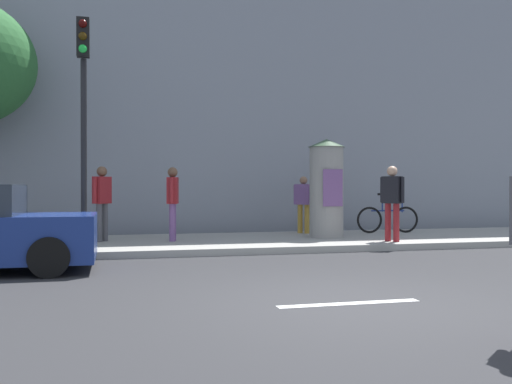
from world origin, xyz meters
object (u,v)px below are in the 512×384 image
object	(u,v)px
traffic_light	(83,96)
poster_column	(326,188)
pedestrian_in_dark_shirt	(304,199)
pedestrian_with_backpack	(173,198)
pedestrian_near_pole	(392,197)
bicycle_leaning	(388,219)
pedestrian_in_red_top	(102,197)

from	to	relation	value
traffic_light	poster_column	xyz separation A→B (m)	(5.71, 1.69, -1.79)
pedestrian_in_dark_shirt	poster_column	bearing A→B (deg)	-85.28
pedestrian_with_backpack	pedestrian_near_pole	xyz separation A→B (m)	(4.90, -1.37, 0.02)
traffic_light	bicycle_leaning	size ratio (longest dim) A/B	2.56
pedestrian_with_backpack	pedestrian_near_pole	distance (m)	5.09
poster_column	pedestrian_near_pole	size ratio (longest dim) A/B	1.41
poster_column	pedestrian_with_backpack	distance (m)	3.81
traffic_light	pedestrian_in_red_top	bearing A→B (deg)	81.13
pedestrian_in_red_top	bicycle_leaning	world-z (taller)	pedestrian_in_red_top
traffic_light	pedestrian_with_backpack	xyz separation A→B (m)	(1.90, 1.71, -2.03)
pedestrian_in_red_top	bicycle_leaning	xyz separation A→B (m)	(7.54, 0.63, -0.63)
traffic_light	pedestrian_in_dark_shirt	world-z (taller)	traffic_light
poster_column	pedestrian_near_pole	world-z (taller)	poster_column
pedestrian_in_dark_shirt	pedestrian_in_red_top	xyz separation A→B (m)	(-5.29, -1.11, 0.10)
pedestrian_in_dark_shirt	bicycle_leaning	bearing A→B (deg)	-11.93
traffic_light	bicycle_leaning	world-z (taller)	traffic_light
traffic_light	pedestrian_in_dark_shirt	distance (m)	6.73
pedestrian_with_backpack	bicycle_leaning	distance (m)	6.04
pedestrian_with_backpack	pedestrian_in_dark_shirt	bearing A→B (deg)	20.24
pedestrian_in_red_top	traffic_light	bearing A→B (deg)	-98.87
pedestrian_in_dark_shirt	pedestrian_in_red_top	bearing A→B (deg)	-168.15
poster_column	bicycle_leaning	world-z (taller)	poster_column
pedestrian_with_backpack	pedestrian_in_red_top	xyz separation A→B (m)	(-1.60, 0.25, 0.01)
pedestrian_in_dark_shirt	pedestrian_in_red_top	distance (m)	5.41
bicycle_leaning	pedestrian_near_pole	bearing A→B (deg)	-114.85
pedestrian_with_backpack	pedestrian_in_red_top	size ratio (longest dim) A/B	0.99
traffic_light	pedestrian_near_pole	world-z (taller)	traffic_light
pedestrian_in_dark_shirt	pedestrian_near_pole	bearing A→B (deg)	-66.12
traffic_light	pedestrian_with_backpack	world-z (taller)	traffic_light
pedestrian_near_pole	pedestrian_in_red_top	bearing A→B (deg)	166.01
poster_column	bicycle_leaning	xyz separation A→B (m)	(2.14, 0.91, -0.86)
pedestrian_with_backpack	pedestrian_in_dark_shirt	size ratio (longest dim) A/B	1.11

